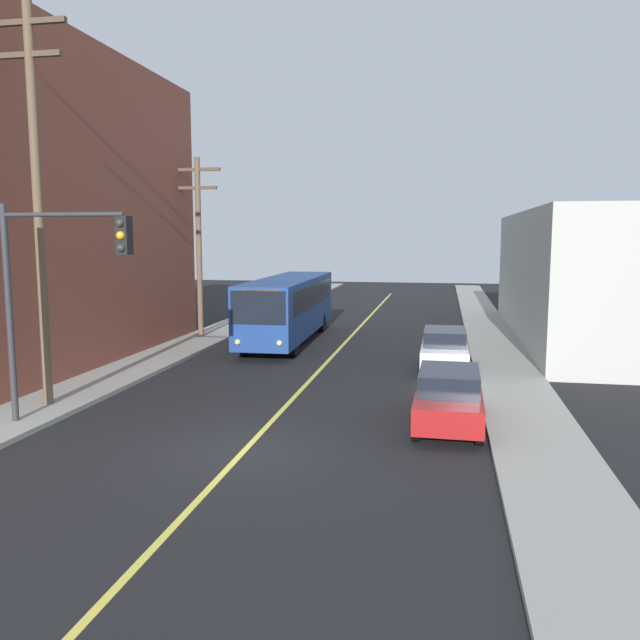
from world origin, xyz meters
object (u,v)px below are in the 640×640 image
Objects in this scene: parked_car_white at (445,349)px; parked_car_red at (449,397)px; city_bus at (289,305)px; traffic_signal_left_corner at (58,273)px; utility_pole_near at (37,191)px; utility_pole_mid at (199,239)px.

parked_car_red is at bearing -89.20° from parked_car_white.
traffic_signal_left_corner reaches higher than city_bus.
utility_pole_near is 1.97× the size of traffic_signal_left_corner.
utility_pole_mid is at bearing 97.63° from traffic_signal_left_corner.
city_bus is at bearing 120.02° from parked_car_red.
parked_car_red is 0.74× the size of traffic_signal_left_corner.
utility_pole_near is 1.31× the size of utility_pole_mid.
utility_pole_mid reaches higher than parked_car_white.
parked_car_red is 1.01× the size of parked_car_white.
parked_car_white is 0.37× the size of utility_pole_near.
utility_pole_near is (-12.01, -8.29, 5.76)m from parked_car_white.
city_bus is 1.35× the size of utility_pole_mid.
city_bus is 9.65m from parked_car_white.
city_bus is 2.77× the size of parked_car_white.
city_bus is 15.73m from parked_car_red.
utility_pole_near is (-12.13, -0.36, 5.76)m from parked_car_red.
city_bus is 5.70m from utility_pole_mid.
utility_pole_near is (-4.27, -13.96, 4.78)m from city_bus.
parked_car_white is at bearing -36.21° from city_bus.
city_bus is at bearing 3.11° from utility_pole_mid.
parked_car_red is 7.93m from parked_car_white.
utility_pole_mid reaches higher than parked_car_red.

